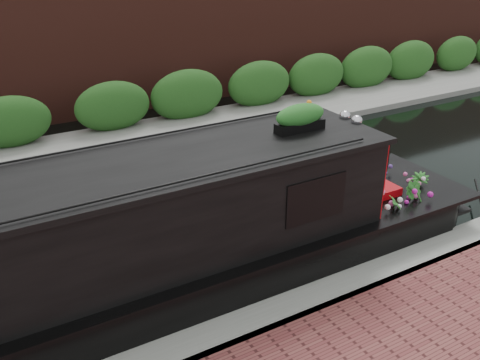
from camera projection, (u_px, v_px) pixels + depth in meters
ground at (198, 215)px, 9.95m from camera, size 80.00×80.00×0.00m
near_bank_coping at (304, 313)px, 7.37m from camera, size 40.00×0.60×0.50m
far_bank_path at (122, 145)px, 13.24m from camera, size 40.00×2.40×0.34m
far_hedge at (111, 135)px, 13.94m from camera, size 40.00×1.10×2.80m
far_brick_wall at (88, 114)px, 15.59m from camera, size 40.00×1.00×8.00m
narrowboat at (105, 266)px, 6.97m from camera, size 11.76×2.13×2.76m
rope_fender at (430, 200)px, 10.11m from camera, size 0.35×0.34×0.35m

